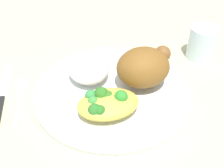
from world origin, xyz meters
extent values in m
plane|color=#C4BD8F|center=(0.00, 0.00, 0.00)|extent=(2.00, 2.00, 0.00)
cylinder|color=white|center=(0.00, 0.00, 0.01)|extent=(0.30, 0.30, 0.02)
torus|color=white|center=(0.00, 0.00, 0.02)|extent=(0.30, 0.30, 0.01)
ellipsoid|color=brown|center=(0.06, 0.00, 0.06)|extent=(0.10, 0.09, 0.08)
sphere|color=brown|center=(0.11, 0.01, 0.07)|extent=(0.03, 0.03, 0.03)
ellipsoid|color=silver|center=(-0.04, 0.05, 0.04)|extent=(0.08, 0.10, 0.04)
ellipsoid|color=gold|center=(-0.02, -0.06, 0.04)|extent=(0.11, 0.08, 0.03)
sphere|color=#43913F|center=(-0.05, -0.05, 0.05)|extent=(0.02, 0.02, 0.02)
sphere|color=#2D7325|center=(-0.04, -0.08, 0.04)|extent=(0.02, 0.02, 0.02)
sphere|color=#3A8D44|center=(-0.05, -0.04, 0.05)|extent=(0.02, 0.02, 0.02)
sphere|color=#348E2E|center=(0.00, -0.06, 0.05)|extent=(0.02, 0.02, 0.02)
sphere|color=#327222|center=(-0.03, -0.04, 0.05)|extent=(0.03, 0.03, 0.03)
sphere|color=#2B792B|center=(-0.03, -0.04, 0.05)|extent=(0.02, 0.02, 0.02)
sphere|color=#377524|center=(-0.02, -0.05, 0.04)|extent=(0.02, 0.02, 0.02)
sphere|color=#31742A|center=(-0.05, -0.07, 0.04)|extent=(0.02, 0.02, 0.02)
cube|color=silver|center=(-0.18, 0.02, 0.00)|extent=(0.02, 0.11, 0.01)
cube|color=silver|center=(-0.17, 0.09, 0.00)|extent=(0.03, 0.04, 0.00)
cube|color=silver|center=(-0.21, 0.11, 0.00)|extent=(0.03, 0.11, 0.00)
cylinder|color=silver|center=(0.24, 0.08, 0.04)|extent=(0.06, 0.06, 0.08)
camera|label=1|loc=(-0.11, -0.40, 0.37)|focal=45.28mm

